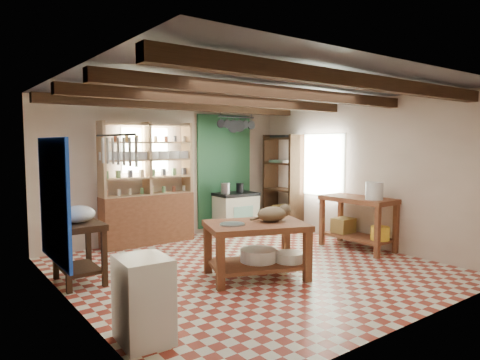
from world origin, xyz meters
TOP-DOWN VIEW (x-y plane):
  - floor at (0.00, 0.00)m, footprint 5.00×5.00m
  - ceiling at (0.00, 0.00)m, footprint 5.00×5.00m
  - wall_back at (0.00, 2.50)m, footprint 5.00×0.04m
  - wall_front at (0.00, -2.50)m, footprint 5.00×0.04m
  - wall_left at (-2.50, 0.00)m, footprint 0.04×5.00m
  - wall_right at (2.50, 0.00)m, footprint 0.04×5.00m
  - ceiling_beams at (0.00, 0.00)m, footprint 5.00×3.80m
  - blue_wall_patch at (-2.47, 0.90)m, footprint 0.04×1.40m
  - green_wall_patch at (1.25, 2.47)m, footprint 1.30×0.04m
  - window_back at (-0.50, 2.48)m, footprint 0.90×0.02m
  - window_right at (2.48, 1.00)m, footprint 0.02×1.30m
  - utensil_rail at (-2.44, -1.20)m, footprint 0.06×0.90m
  - pot_rack at (1.25, 2.05)m, footprint 0.86×0.12m
  - shelving_unit at (-0.55, 2.31)m, footprint 1.70×0.34m
  - tall_rack at (2.28, 1.80)m, footprint 0.40×0.86m
  - work_table at (-0.20, -0.38)m, footprint 1.55×1.29m
  - stove at (1.31, 2.15)m, footprint 0.86×0.60m
  - prep_table at (-2.20, 0.83)m, footprint 0.56×0.80m
  - white_cabinet at (-2.22, -1.24)m, footprint 0.48×0.56m
  - right_counter at (2.18, -0.21)m, footprint 0.66×1.28m
  - cat at (0.06, -0.42)m, footprint 0.50×0.41m
  - steel_tray at (-0.54, -0.30)m, footprint 0.43×0.43m
  - basin_large at (-0.13, -0.35)m, footprint 0.64×0.64m
  - basin_small at (0.19, -0.63)m, footprint 0.49×0.49m
  - kettle_left at (1.06, 2.16)m, footprint 0.19×0.19m
  - kettle_right at (1.41, 2.15)m, footprint 0.16×0.16m
  - enamel_bowl at (-2.20, 0.83)m, footprint 0.44×0.44m
  - white_bucket at (2.14, -0.56)m, footprint 0.29×0.29m
  - wicker_basket at (2.17, 0.09)m, footprint 0.37×0.30m
  - yellow_tub at (2.19, -0.66)m, footprint 0.31×0.31m

SIDE VIEW (x-z plane):
  - floor at x=0.00m, z-range -0.02..0.00m
  - basin_small at x=0.19m, z-range 0.20..0.33m
  - basin_large at x=-0.13m, z-range 0.20..0.37m
  - yellow_tub at x=2.19m, z-range 0.24..0.46m
  - wicker_basket at x=2.17m, z-range 0.24..0.50m
  - work_table at x=-0.20m, z-range 0.00..0.75m
  - white_cabinet at x=-2.22m, z-range 0.00..0.79m
  - prep_table at x=-2.20m, z-range 0.00..0.80m
  - stove at x=1.31m, z-range 0.00..0.82m
  - right_counter at x=2.18m, z-range 0.00..0.90m
  - steel_tray at x=-0.54m, z-range 0.75..0.77m
  - cat at x=0.06m, z-range 0.75..0.95m
  - enamel_bowl at x=-2.20m, z-range 0.80..1.02m
  - kettle_right at x=1.41m, z-range 0.82..1.01m
  - kettle_left at x=1.06m, z-range 0.82..1.03m
  - tall_rack at x=2.28m, z-range 0.00..2.00m
  - white_bucket at x=2.14m, z-range 0.90..1.19m
  - blue_wall_patch at x=-2.47m, z-range 0.30..1.90m
  - shelving_unit at x=-0.55m, z-range 0.00..2.20m
  - green_wall_patch at x=1.25m, z-range 0.10..2.40m
  - wall_back at x=0.00m, z-range 0.00..2.60m
  - wall_front at x=0.00m, z-range 0.00..2.60m
  - wall_left at x=-2.50m, z-range 0.00..2.60m
  - wall_right at x=2.50m, z-range 0.00..2.60m
  - window_right at x=2.48m, z-range 0.80..2.00m
  - window_back at x=-0.50m, z-range 1.30..2.10m
  - utensil_rail at x=-2.44m, z-range 1.64..1.92m
  - pot_rack at x=1.25m, z-range 2.00..2.36m
  - ceiling_beams at x=0.00m, z-range 2.40..2.56m
  - ceiling at x=0.00m, z-range 2.59..2.61m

